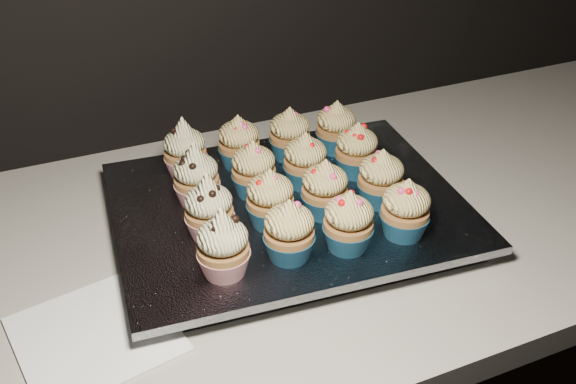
% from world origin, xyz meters
% --- Properties ---
extents(worktop, '(2.44, 0.64, 0.04)m').
position_xyz_m(worktop, '(0.00, 1.70, 0.88)').
color(worktop, beige).
rests_on(worktop, cabinet).
extents(napkin, '(0.19, 0.19, 0.00)m').
position_xyz_m(napkin, '(-0.15, 1.58, 0.90)').
color(napkin, white).
rests_on(napkin, worktop).
extents(baking_tray, '(0.46, 0.37, 0.02)m').
position_xyz_m(baking_tray, '(0.14, 1.70, 0.91)').
color(baking_tray, black).
rests_on(baking_tray, worktop).
extents(foil_lining, '(0.50, 0.41, 0.01)m').
position_xyz_m(foil_lining, '(0.14, 1.70, 0.93)').
color(foil_lining, silver).
rests_on(foil_lining, baking_tray).
extents(cupcake_0, '(0.06, 0.06, 0.10)m').
position_xyz_m(cupcake_0, '(0.01, 1.59, 0.97)').
color(cupcake_0, '#A61729').
rests_on(cupcake_0, foil_lining).
extents(cupcake_1, '(0.06, 0.06, 0.08)m').
position_xyz_m(cupcake_1, '(0.09, 1.59, 0.97)').
color(cupcake_1, navy).
rests_on(cupcake_1, foil_lining).
extents(cupcake_2, '(0.06, 0.06, 0.08)m').
position_xyz_m(cupcake_2, '(0.16, 1.57, 0.97)').
color(cupcake_2, navy).
rests_on(cupcake_2, foil_lining).
extents(cupcake_3, '(0.06, 0.06, 0.08)m').
position_xyz_m(cupcake_3, '(0.24, 1.57, 0.97)').
color(cupcake_3, navy).
rests_on(cupcake_3, foil_lining).
extents(cupcake_4, '(0.06, 0.06, 0.10)m').
position_xyz_m(cupcake_4, '(0.01, 1.67, 0.97)').
color(cupcake_4, '#A61729').
rests_on(cupcake_4, foil_lining).
extents(cupcake_5, '(0.06, 0.06, 0.08)m').
position_xyz_m(cupcake_5, '(0.09, 1.66, 0.97)').
color(cupcake_5, navy).
rests_on(cupcake_5, foil_lining).
extents(cupcake_6, '(0.06, 0.06, 0.08)m').
position_xyz_m(cupcake_6, '(0.17, 1.65, 0.97)').
color(cupcake_6, navy).
rests_on(cupcake_6, foil_lining).
extents(cupcake_7, '(0.06, 0.06, 0.08)m').
position_xyz_m(cupcake_7, '(0.25, 1.65, 0.97)').
color(cupcake_7, navy).
rests_on(cupcake_7, foil_lining).
extents(cupcake_8, '(0.06, 0.06, 0.10)m').
position_xyz_m(cupcake_8, '(0.02, 1.75, 0.97)').
color(cupcake_8, '#A61729').
rests_on(cupcake_8, foil_lining).
extents(cupcake_9, '(0.06, 0.06, 0.08)m').
position_xyz_m(cupcake_9, '(0.10, 1.74, 0.97)').
color(cupcake_9, navy).
rests_on(cupcake_9, foil_lining).
extents(cupcake_10, '(0.06, 0.06, 0.08)m').
position_xyz_m(cupcake_10, '(0.18, 1.73, 0.97)').
color(cupcake_10, navy).
rests_on(cupcake_10, foil_lining).
extents(cupcake_11, '(0.06, 0.06, 0.08)m').
position_xyz_m(cupcake_11, '(0.26, 1.73, 0.97)').
color(cupcake_11, navy).
rests_on(cupcake_11, foil_lining).
extents(cupcake_12, '(0.06, 0.06, 0.10)m').
position_xyz_m(cupcake_12, '(0.03, 1.82, 0.97)').
color(cupcake_12, '#A61729').
rests_on(cupcake_12, foil_lining).
extents(cupcake_13, '(0.06, 0.06, 0.08)m').
position_xyz_m(cupcake_13, '(0.11, 1.82, 0.97)').
color(cupcake_13, navy).
rests_on(cupcake_13, foil_lining).
extents(cupcake_14, '(0.06, 0.06, 0.08)m').
position_xyz_m(cupcake_14, '(0.19, 1.81, 0.97)').
color(cupcake_14, navy).
rests_on(cupcake_14, foil_lining).
extents(cupcake_15, '(0.06, 0.06, 0.08)m').
position_xyz_m(cupcake_15, '(0.26, 1.80, 0.97)').
color(cupcake_15, navy).
rests_on(cupcake_15, foil_lining).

